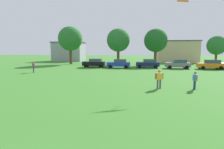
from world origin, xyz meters
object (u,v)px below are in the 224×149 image
(bystander_near_trees, at_px, (195,79))
(parked_car_navy_2, at_px, (148,63))
(parked_car_orange_4, at_px, (211,64))
(tree_far_left, at_px, (70,39))
(parked_car_black_0, at_px, (94,63))
(tree_far_right, at_px, (217,45))
(tree_left, at_px, (118,40))
(parked_car_blue_1, at_px, (119,63))
(tree_right, at_px, (156,41))
(bystander_midfield, at_px, (33,66))
(adult_bystander, at_px, (159,77))
(parked_car_gray_3, at_px, (178,64))

(bystander_near_trees, height_order, parked_car_navy_2, parked_car_navy_2)
(parked_car_orange_4, distance_m, tree_far_left, 30.11)
(parked_car_black_0, distance_m, tree_far_right, 26.92)
(tree_far_right, bearing_deg, tree_left, -177.24)
(tree_far_left, height_order, tree_far_right, tree_far_left)
(bystander_near_trees, xyz_separation_m, tree_far_right, (11.99, 26.92, 3.41))
(parked_car_blue_1, bearing_deg, tree_right, -133.45)
(bystander_midfield, relative_size, tree_far_left, 0.19)
(parked_car_blue_1, bearing_deg, tree_far_right, -156.72)
(parked_car_navy_2, xyz_separation_m, tree_far_right, (15.07, 8.05, 3.49))
(adult_bystander, relative_size, parked_car_navy_2, 0.39)
(parked_car_gray_3, distance_m, tree_far_right, 13.41)
(adult_bystander, bearing_deg, parked_car_orange_4, 41.78)
(parked_car_gray_3, height_order, tree_far_right, tree_far_right)
(bystander_midfield, bearing_deg, tree_left, -72.99)
(tree_far_left, bearing_deg, parked_car_gray_3, -18.13)
(parked_car_navy_2, height_order, tree_right, tree_right)
(adult_bystander, height_order, parked_car_orange_4, adult_bystander)
(adult_bystander, height_order, tree_left, tree_left)
(adult_bystander, xyz_separation_m, parked_car_gray_3, (5.35, 18.44, -0.14))
(parked_car_black_0, relative_size, parked_car_blue_1, 1.00)
(parked_car_navy_2, relative_size, tree_right, 0.54)
(parked_car_gray_3, bearing_deg, bystander_midfield, 21.72)
(parked_car_blue_1, distance_m, tree_far_left, 15.45)
(tree_far_left, bearing_deg, parked_car_navy_2, -21.65)
(parked_car_black_0, distance_m, parked_car_blue_1, 5.05)
(tree_far_left, bearing_deg, parked_car_orange_4, -15.46)
(adult_bystander, height_order, parked_car_gray_3, adult_bystander)
(parked_car_orange_4, bearing_deg, parked_car_blue_1, -0.36)
(parked_car_black_0, bearing_deg, parked_car_navy_2, 179.68)
(parked_car_black_0, height_order, tree_far_right, tree_far_right)
(tree_left, bearing_deg, tree_right, -0.19)
(parked_car_blue_1, distance_m, parked_car_navy_2, 5.47)
(parked_car_navy_2, height_order, tree_far_right, tree_far_right)
(bystander_midfield, xyz_separation_m, parked_car_orange_4, (28.38, 8.76, -0.13))
(parked_car_navy_2, bearing_deg, tree_far_right, -151.90)
(bystander_midfield, height_order, tree_right, tree_right)
(adult_bystander, xyz_separation_m, parked_car_navy_2, (-0.01, 18.96, -0.14))
(adult_bystander, relative_size, bystander_midfield, 1.01)
(tree_left, bearing_deg, adult_bystander, -76.16)
(bystander_midfield, bearing_deg, tree_far_left, -38.47)
(bystander_midfield, relative_size, parked_car_blue_1, 0.39)
(parked_car_black_0, relative_size, parked_car_orange_4, 1.00)
(parked_car_gray_3, bearing_deg, tree_far_left, -18.13)
(tree_left, relative_size, tree_right, 1.02)
(parked_car_black_0, xyz_separation_m, tree_right, (12.33, 6.93, 4.56))
(bystander_midfield, bearing_deg, adult_bystander, -157.26)
(tree_far_left, bearing_deg, tree_right, -0.15)
(bystander_midfield, distance_m, parked_car_orange_4, 29.70)
(parked_car_navy_2, distance_m, tree_far_right, 17.44)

